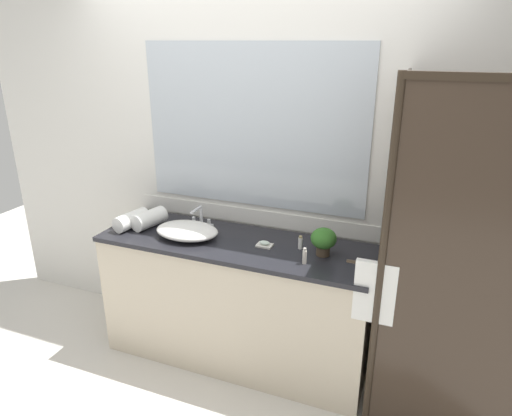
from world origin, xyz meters
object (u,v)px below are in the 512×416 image
at_px(potted_plant, 324,240).
at_px(soap_dish, 265,244).
at_px(amenity_bottle_body_wash, 305,256).
at_px(rolled_towel_middle, 149,219).
at_px(faucet, 200,219).
at_px(rolled_towel_near_edge, 131,220).
at_px(sink_basin, 187,231).
at_px(amenity_bottle_lotion, 300,243).

relative_size(potted_plant, soap_dish, 1.72).
bearing_deg(potted_plant, amenity_bottle_body_wash, -115.67).
height_order(soap_dish, rolled_towel_middle, rolled_towel_middle).
height_order(faucet, amenity_bottle_body_wash, faucet).
distance_m(faucet, rolled_towel_middle, 0.35).
bearing_deg(amenity_bottle_body_wash, potted_plant, 64.33).
height_order(rolled_towel_near_edge, rolled_towel_middle, rolled_towel_middle).
xyz_separation_m(sink_basin, rolled_towel_middle, (-0.33, 0.05, 0.02)).
distance_m(sink_basin, amenity_bottle_lotion, 0.76).
distance_m(potted_plant, rolled_towel_near_edge, 1.34).
relative_size(amenity_bottle_body_wash, rolled_towel_near_edge, 0.39).
bearing_deg(soap_dish, potted_plant, 2.51).
xyz_separation_m(sink_basin, soap_dish, (0.53, 0.05, -0.03)).
height_order(potted_plant, rolled_towel_middle, potted_plant).
xyz_separation_m(faucet, amenity_bottle_lotion, (0.75, -0.09, -0.01)).
relative_size(sink_basin, rolled_towel_near_edge, 1.69).
distance_m(faucet, rolled_towel_near_edge, 0.48).
relative_size(rolled_towel_near_edge, rolled_towel_middle, 1.04).
bearing_deg(rolled_towel_near_edge, rolled_towel_middle, 26.69).
relative_size(faucet, amenity_bottle_lotion, 1.99).
bearing_deg(sink_basin, rolled_towel_near_edge, -179.89).
height_order(faucet, rolled_towel_near_edge, faucet).
relative_size(faucet, rolled_towel_near_edge, 0.67).
relative_size(sink_basin, faucet, 2.53).
bearing_deg(amenity_bottle_lotion, rolled_towel_middle, -177.73).
height_order(amenity_bottle_lotion, rolled_towel_near_edge, rolled_towel_near_edge).
bearing_deg(rolled_towel_near_edge, amenity_bottle_lotion, 4.72).
bearing_deg(potted_plant, rolled_towel_middle, -179.58).
xyz_separation_m(soap_dish, rolled_towel_near_edge, (-0.97, -0.05, 0.04)).
bearing_deg(soap_dish, amenity_bottle_body_wash, -24.49).
bearing_deg(rolled_towel_middle, rolled_towel_near_edge, -153.31).
height_order(sink_basin, amenity_bottle_body_wash, amenity_bottle_body_wash).
relative_size(soap_dish, amenity_bottle_lotion, 1.17).
distance_m(sink_basin, rolled_towel_near_edge, 0.44).
bearing_deg(potted_plant, soap_dish, -177.49).
bearing_deg(rolled_towel_near_edge, amenity_bottle_body_wash, -3.97).
distance_m(potted_plant, amenity_bottle_lotion, 0.17).
bearing_deg(amenity_bottle_body_wash, rolled_towel_near_edge, 176.03).
xyz_separation_m(faucet, potted_plant, (0.90, -0.12, 0.05)).
bearing_deg(rolled_towel_near_edge, sink_basin, 0.11).
bearing_deg(amenity_bottle_lotion, soap_dish, -167.17).
bearing_deg(faucet, potted_plant, -7.84).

